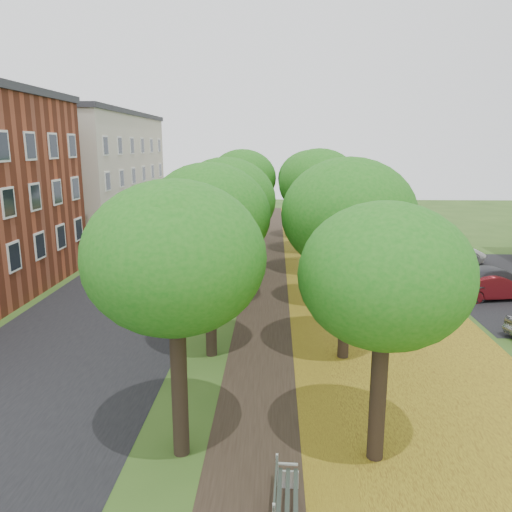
# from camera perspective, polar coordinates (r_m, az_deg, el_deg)

# --- Properties ---
(ground) EXTENTS (120.00, 120.00, 0.00)m
(ground) POSITION_cam_1_polar(r_m,az_deg,el_deg) (13.38, 1.54, -21.75)
(ground) COLOR #2D4C19
(ground) RESTS_ON ground
(street_asphalt) EXTENTS (8.00, 70.00, 0.01)m
(street_asphalt) POSITION_cam_1_polar(r_m,az_deg,el_deg) (28.17, -13.54, -3.33)
(street_asphalt) COLOR black
(street_asphalt) RESTS_ON ground
(footpath) EXTENTS (3.20, 70.00, 0.01)m
(footpath) POSITION_cam_1_polar(r_m,az_deg,el_deg) (27.12, 1.93, -3.59)
(footpath) COLOR black
(footpath) RESTS_ON ground
(leaf_verge) EXTENTS (7.50, 70.00, 0.01)m
(leaf_verge) POSITION_cam_1_polar(r_m,az_deg,el_deg) (27.56, 12.40, -3.62)
(leaf_verge) COLOR #A3901E
(leaf_verge) RESTS_ON ground
(tree_row_west) EXTENTS (4.30, 34.30, 6.77)m
(tree_row_west) POSITION_cam_1_polar(r_m,az_deg,el_deg) (26.29, -2.82, 6.82)
(tree_row_west) COLOR black
(tree_row_west) RESTS_ON ground
(tree_row_east) EXTENTS (4.30, 34.30, 6.77)m
(tree_row_east) POSITION_cam_1_polar(r_m,az_deg,el_deg) (26.31, 7.72, 6.72)
(tree_row_east) COLOR black
(tree_row_east) RESTS_ON ground
(building_cream) EXTENTS (10.30, 20.30, 10.40)m
(building_cream) POSITION_cam_1_polar(r_m,az_deg,el_deg) (47.31, -19.22, 9.04)
(building_cream) COLOR beige
(building_cream) RESTS_ON ground
(bench) EXTENTS (0.58, 1.75, 0.82)m
(bench) POSITION_cam_1_polar(r_m,az_deg,el_deg) (11.52, 3.29, -25.62)
(bench) COLOR #2A342C
(bench) RESTS_ON ground
(car_red) EXTENTS (4.11, 2.02, 1.30)m
(car_red) POSITION_cam_1_polar(r_m,az_deg,el_deg) (27.59, 25.46, -3.17)
(car_red) COLOR maroon
(car_red) RESTS_ON ground
(car_grey) EXTENTS (5.61, 3.51, 1.52)m
(car_grey) POSITION_cam_1_polar(r_m,az_deg,el_deg) (28.15, 25.49, -2.64)
(car_grey) COLOR #37373C
(car_grey) RESTS_ON ground
(car_white) EXTENTS (5.58, 2.68, 1.53)m
(car_white) POSITION_cam_1_polar(r_m,az_deg,el_deg) (34.81, 20.42, 0.54)
(car_white) COLOR silver
(car_white) RESTS_ON ground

